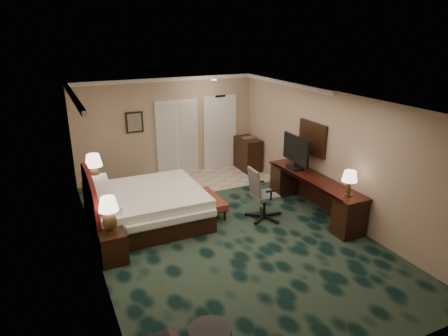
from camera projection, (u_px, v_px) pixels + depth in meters
name	position (u px, v px, depth m)	size (l,w,h in m)	color
floor	(226.00, 232.00, 8.11)	(5.00, 7.50, 0.00)	black
ceiling	(226.00, 100.00, 7.22)	(5.00, 7.50, 0.00)	silver
wall_back	(168.00, 128.00, 10.87)	(5.00, 0.00, 2.70)	tan
wall_front	(368.00, 272.00, 4.46)	(5.00, 0.00, 2.70)	tan
wall_left	(91.00, 191.00, 6.67)	(0.00, 7.50, 2.70)	tan
wall_right	(330.00, 154.00, 8.66)	(0.00, 7.50, 2.70)	tan
crown_molding	(226.00, 102.00, 7.23)	(5.00, 7.50, 0.10)	white
tile_patch	(211.00, 179.00, 10.95)	(3.20, 1.70, 0.01)	#B7AD9B
headboard	(91.00, 203.00, 7.77)	(0.12, 2.00, 1.40)	#490B0C
entry_door	(220.00, 133.00, 11.56)	(1.02, 0.06, 2.18)	white
closet_doors	(177.00, 138.00, 11.04)	(1.20, 0.06, 2.10)	beige
wall_art	(134.00, 122.00, 10.40)	(0.45, 0.06, 0.55)	#476052
wall_mirror	(312.00, 138.00, 9.09)	(0.05, 0.95, 0.75)	white
bed	(149.00, 207.00, 8.43)	(2.23, 2.07, 0.71)	white
nightstand_near	(113.00, 246.00, 7.04)	(0.45, 0.52, 0.57)	black
nightstand_far	(97.00, 198.00, 8.90)	(0.53, 0.61, 0.67)	black
lamp_near	(109.00, 215.00, 6.86)	(0.35, 0.35, 0.65)	black
lamp_far	(94.00, 170.00, 8.66)	(0.37, 0.37, 0.70)	black
bed_bench	(210.00, 204.00, 8.92)	(0.40, 1.15, 0.39)	maroon
desk	(313.00, 195.00, 8.89)	(0.61, 2.83, 0.82)	black
tv	(296.00, 153.00, 9.20)	(0.08, 1.01, 0.78)	black
desk_lamp	(349.00, 183.00, 7.74)	(0.30, 0.30, 0.52)	black
desk_chair	(265.00, 193.00, 8.54)	(0.68, 0.64, 1.16)	#4F4F4F
minibar	(248.00, 154.00, 11.57)	(0.49, 0.89, 0.94)	black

